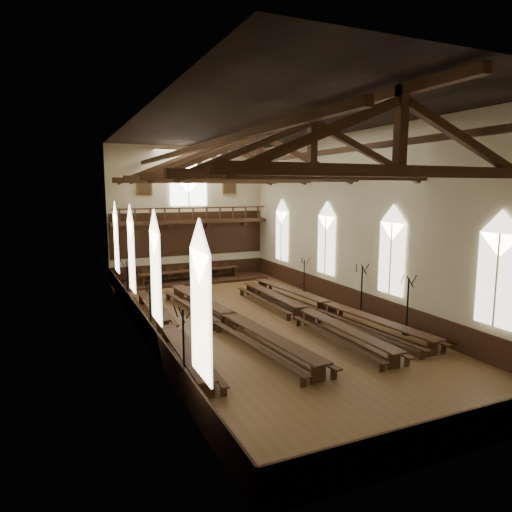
{
  "coord_description": "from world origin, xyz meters",
  "views": [
    {
      "loc": [
        -9.51,
        -20.85,
        6.9
      ],
      "look_at": [
        0.47,
        1.5,
        3.25
      ],
      "focal_mm": 32.0,
      "sensor_mm": 36.0,
      "label": 1
    }
  ],
  "objects_px": {
    "candelabrum_left_far": "(128,288)",
    "candelabrum_right_near": "(407,317)",
    "dais": "(190,281)",
    "refectory_row_a": "(166,327)",
    "refectory_row_c": "(304,312)",
    "refectory_row_b": "(229,318)",
    "candelabrum_left_near": "(184,360)",
    "candelabrum_right_mid": "(361,300)",
    "candelabrum_left_mid": "(151,319)",
    "high_table": "(190,271)",
    "refectory_row_d": "(327,306)",
    "candelabrum_right_far": "(304,282)"
  },
  "relations": [
    {
      "from": "candelabrum_left_far",
      "to": "candelabrum_right_near",
      "type": "xyz_separation_m",
      "value": [
        11.1,
        -12.06,
        0.08
      ]
    },
    {
      "from": "dais",
      "to": "candelabrum_right_near",
      "type": "xyz_separation_m",
      "value": [
        5.99,
        -16.08,
        0.79
      ]
    },
    {
      "from": "refectory_row_a",
      "to": "refectory_row_c",
      "type": "distance_m",
      "value": 7.13
    },
    {
      "from": "refectory_row_c",
      "to": "dais",
      "type": "relative_size",
      "value": 1.26
    },
    {
      "from": "refectory_row_b",
      "to": "candelabrum_left_near",
      "type": "xyz_separation_m",
      "value": [
        -3.66,
        -5.21,
        0.27
      ]
    },
    {
      "from": "candelabrum_right_near",
      "to": "candelabrum_right_mid",
      "type": "bearing_deg",
      "value": 90.0
    },
    {
      "from": "candelabrum_left_near",
      "to": "candelabrum_left_mid",
      "type": "height_order",
      "value": "candelabrum_left_near"
    },
    {
      "from": "dais",
      "to": "high_table",
      "type": "xyz_separation_m",
      "value": [
        0.0,
        -0.0,
        0.7
      ]
    },
    {
      "from": "refectory_row_c",
      "to": "refectory_row_d",
      "type": "bearing_deg",
      "value": 16.82
    },
    {
      "from": "candelabrum_right_near",
      "to": "candelabrum_right_far",
      "type": "relative_size",
      "value": 1.24
    },
    {
      "from": "refectory_row_a",
      "to": "refectory_row_d",
      "type": "distance_m",
      "value": 8.84
    },
    {
      "from": "refectory_row_a",
      "to": "high_table",
      "type": "xyz_separation_m",
      "value": [
        4.56,
        11.88,
        0.27
      ]
    },
    {
      "from": "refectory_row_a",
      "to": "candelabrum_left_far",
      "type": "distance_m",
      "value": 7.88
    },
    {
      "from": "refectory_row_b",
      "to": "refectory_row_c",
      "type": "distance_m",
      "value": 4.03
    },
    {
      "from": "candelabrum_left_mid",
      "to": "candelabrum_left_far",
      "type": "bearing_deg",
      "value": 90.0
    },
    {
      "from": "refectory_row_d",
      "to": "candelabrum_right_near",
      "type": "xyz_separation_m",
      "value": [
        1.71,
        -4.29,
        0.31
      ]
    },
    {
      "from": "refectory_row_b",
      "to": "refectory_row_d",
      "type": "height_order",
      "value": "refectory_row_b"
    },
    {
      "from": "refectory_row_a",
      "to": "candelabrum_right_mid",
      "type": "relative_size",
      "value": 4.91
    },
    {
      "from": "dais",
      "to": "candelabrum_right_far",
      "type": "height_order",
      "value": "candelabrum_right_far"
    },
    {
      "from": "dais",
      "to": "candelabrum_right_mid",
      "type": "height_order",
      "value": "candelabrum_right_mid"
    },
    {
      "from": "refectory_row_c",
      "to": "candelabrum_left_far",
      "type": "distance_m",
      "value": 11.3
    },
    {
      "from": "high_table",
      "to": "candelabrum_right_mid",
      "type": "distance_m",
      "value": 13.92
    },
    {
      "from": "candelabrum_right_far",
      "to": "refectory_row_a",
      "type": "bearing_deg",
      "value": -152.49
    },
    {
      "from": "candelabrum_left_mid",
      "to": "candelabrum_left_far",
      "type": "relative_size",
      "value": 0.94
    },
    {
      "from": "refectory_row_b",
      "to": "candelabrum_right_mid",
      "type": "height_order",
      "value": "candelabrum_right_mid"
    },
    {
      "from": "candelabrum_right_mid",
      "to": "candelabrum_right_far",
      "type": "relative_size",
      "value": 1.24
    },
    {
      "from": "refectory_row_b",
      "to": "candelabrum_left_mid",
      "type": "bearing_deg",
      "value": 167.91
    },
    {
      "from": "candelabrum_right_mid",
      "to": "candelabrum_right_far",
      "type": "height_order",
      "value": "candelabrum_right_mid"
    },
    {
      "from": "refectory_row_a",
      "to": "candelabrum_right_mid",
      "type": "distance_m",
      "value": 10.58
    },
    {
      "from": "refectory_row_a",
      "to": "refectory_row_c",
      "type": "relative_size",
      "value": 0.99
    },
    {
      "from": "dais",
      "to": "candelabrum_left_far",
      "type": "distance_m",
      "value": 6.54
    },
    {
      "from": "refectory_row_a",
      "to": "candelabrum_right_near",
      "type": "distance_m",
      "value": 11.36
    },
    {
      "from": "candelabrum_right_near",
      "to": "candelabrum_right_far",
      "type": "xyz_separation_m",
      "value": [
        0.0,
        9.69,
        -0.17
      ]
    },
    {
      "from": "dais",
      "to": "candelabrum_left_mid",
      "type": "height_order",
      "value": "candelabrum_left_mid"
    },
    {
      "from": "refectory_row_a",
      "to": "refectory_row_b",
      "type": "distance_m",
      "value": 3.11
    },
    {
      "from": "refectory_row_b",
      "to": "candelabrum_right_mid",
      "type": "xyz_separation_m",
      "value": [
        7.44,
        -0.66,
        0.28
      ]
    },
    {
      "from": "candelabrum_right_mid",
      "to": "high_table",
      "type": "bearing_deg",
      "value": 115.48
    },
    {
      "from": "dais",
      "to": "high_table",
      "type": "height_order",
      "value": "high_table"
    },
    {
      "from": "dais",
      "to": "candelabrum_left_near",
      "type": "relative_size",
      "value": 3.98
    },
    {
      "from": "refectory_row_b",
      "to": "high_table",
      "type": "distance_m",
      "value": 12.0
    },
    {
      "from": "refectory_row_c",
      "to": "candelabrum_right_near",
      "type": "bearing_deg",
      "value": -47.73
    },
    {
      "from": "candelabrum_right_near",
      "to": "candelabrum_right_mid",
      "type": "xyz_separation_m",
      "value": [
        0.0,
        3.51,
        -0.0
      ]
    },
    {
      "from": "candelabrum_left_mid",
      "to": "candelabrum_right_far",
      "type": "relative_size",
      "value": 1.05
    },
    {
      "from": "refectory_row_a",
      "to": "candelabrum_right_far",
      "type": "bearing_deg",
      "value": 27.51
    },
    {
      "from": "refectory_row_b",
      "to": "candelabrum_right_far",
      "type": "relative_size",
      "value": 6.49
    },
    {
      "from": "refectory_row_b",
      "to": "candelabrum_right_mid",
      "type": "bearing_deg",
      "value": -5.05
    },
    {
      "from": "candelabrum_left_far",
      "to": "refectory_row_c",
      "type": "bearing_deg",
      "value": -47.2
    },
    {
      "from": "refectory_row_b",
      "to": "dais",
      "type": "xyz_separation_m",
      "value": [
        1.45,
        11.91,
        -0.5
      ]
    },
    {
      "from": "candelabrum_left_far",
      "to": "dais",
      "type": "bearing_deg",
      "value": 38.18
    },
    {
      "from": "candelabrum_left_mid",
      "to": "candelabrum_left_near",
      "type": "bearing_deg",
      "value": -90.0
    }
  ]
}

